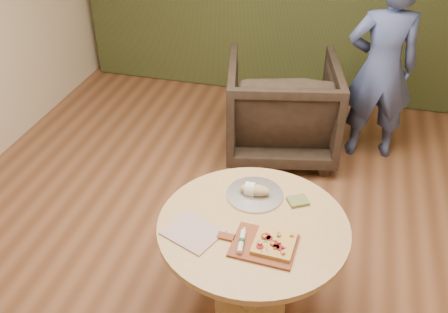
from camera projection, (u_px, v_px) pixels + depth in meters
room_shell at (229, 98)px, 2.81m from camera, size 5.04×6.04×2.84m
pedestal_table at (253, 241)px, 2.99m from camera, size 1.13×1.13×0.75m
pizza_paddle at (262, 245)px, 2.75m from camera, size 0.45×0.30×0.01m
flatbread_pizza at (274, 243)px, 2.74m from camera, size 0.23×0.23×0.04m
cutlery_roll at (242, 241)px, 2.75m from camera, size 0.05×0.20×0.03m
newspaper at (193, 232)px, 2.84m from camera, size 0.37×0.34×0.01m
serving_tray at (255, 194)px, 3.12m from camera, size 0.36×0.36×0.02m
bread_roll at (253, 190)px, 3.10m from camera, size 0.19×0.09×0.09m
green_packet at (298, 201)px, 3.06m from camera, size 0.15×0.15×0.02m
armchair at (282, 104)px, 4.62m from camera, size 1.16×1.12×1.02m
person_standing at (381, 69)px, 4.38m from camera, size 0.71×0.53×1.75m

